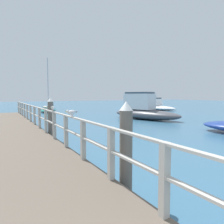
# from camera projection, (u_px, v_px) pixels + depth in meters

# --- Properties ---
(pier_deck) EXTENTS (2.84, 23.88, 0.51)m
(pier_deck) POSITION_uv_depth(u_px,v_px,m) (12.00, 135.00, 10.81)
(pier_deck) COLOR brown
(pier_deck) RESTS_ON ground_plane
(pier_railing) EXTENTS (0.12, 22.40, 1.10)m
(pier_railing) POSITION_uv_depth(u_px,v_px,m) (39.00, 115.00, 11.38)
(pier_railing) COLOR #B2ADA3
(pier_railing) RESTS_ON pier_deck
(dock_piling_near) EXTENTS (0.29, 0.29, 2.14)m
(dock_piling_near) POSITION_uv_depth(u_px,v_px,m) (126.00, 150.00, 4.64)
(dock_piling_near) COLOR #6B6056
(dock_piling_near) RESTS_ON ground_plane
(dock_piling_far) EXTENTS (0.29, 0.29, 2.14)m
(dock_piling_far) POSITION_uv_depth(u_px,v_px,m) (51.00, 119.00, 10.77)
(dock_piling_far) COLOR #6B6056
(dock_piling_far) RESTS_ON ground_plane
(seagull_foreground) EXTENTS (0.45, 0.26, 0.21)m
(seagull_foreground) POSITION_uv_depth(u_px,v_px,m) (72.00, 112.00, 6.60)
(seagull_foreground) COLOR white
(seagull_foreground) RESTS_ON pier_railing
(seagull_background) EXTENTS (0.24, 0.46, 0.21)m
(seagull_background) POSITION_uv_depth(u_px,v_px,m) (53.00, 108.00, 8.71)
(seagull_background) COLOR white
(seagull_background) RESTS_ON pier_railing
(boat_0) EXTENTS (3.49, 5.77, 7.28)m
(boat_0) POSITION_uv_depth(u_px,v_px,m) (48.00, 109.00, 28.89)
(boat_0) COLOR #197266
(boat_0) RESTS_ON ground_plane
(boat_3) EXTENTS (3.26, 7.91, 1.87)m
(boat_3) POSITION_uv_depth(u_px,v_px,m) (154.00, 106.00, 33.39)
(boat_3) COLOR white
(boat_3) RESTS_ON ground_plane
(boat_4) EXTENTS (4.09, 7.48, 2.55)m
(boat_4) POSITION_uv_depth(u_px,v_px,m) (143.00, 110.00, 20.17)
(boat_4) COLOR #4C4C51
(boat_4) RESTS_ON ground_plane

